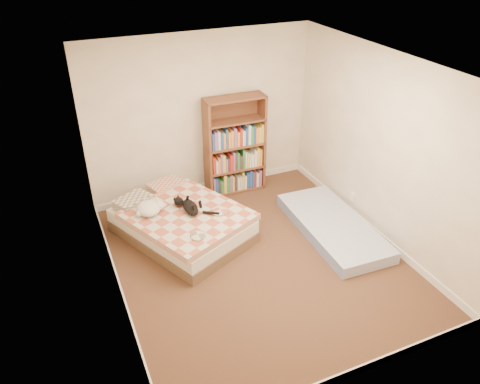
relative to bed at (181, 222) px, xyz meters
name	(u,v)px	position (x,y,z in m)	size (l,w,h in m)	color
room	(259,178)	(0.73, -0.91, 0.98)	(3.51, 4.01, 2.51)	#4A2F20
bed	(181,222)	(0.00, 0.00, 0.00)	(1.86, 2.13, 0.48)	brown
bookshelf	(234,157)	(1.18, 0.90, 0.35)	(0.94, 0.33, 1.56)	brown
floor_mattress	(333,227)	(1.97, -0.79, -0.13)	(0.84, 1.88, 0.17)	#7C92CF
black_cat	(190,206)	(0.11, -0.09, 0.28)	(0.35, 0.68, 0.15)	black
white_dog	(150,208)	(-0.40, 0.03, 0.30)	(0.46, 0.46, 0.17)	silver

